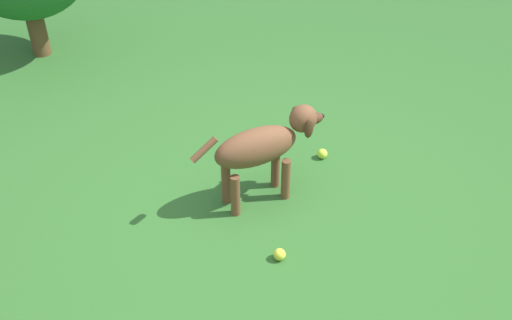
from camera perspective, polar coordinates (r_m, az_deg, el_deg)
The scene contains 4 objects.
ground at distance 3.39m, azimuth 1.28°, elevation -6.16°, with size 14.00×14.00×0.00m, color #2D6026.
dog at distance 3.34m, azimuth 0.75°, elevation 1.37°, with size 0.77×0.43×0.57m.
tennis_ball_0 at distance 3.17m, azimuth 2.28°, elevation -9.09°, with size 0.07×0.07×0.07m, color #CFD237.
tennis_ball_2 at distance 3.87m, azimuth 6.42°, elevation 0.61°, with size 0.07×0.07×0.07m, color #BFE33A.
Camera 1 is at (-0.13, -2.47, 2.31)m, focal length 41.47 mm.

